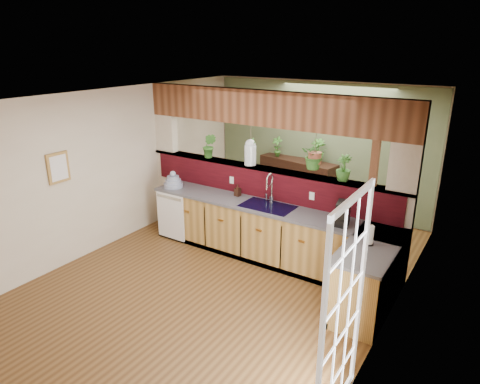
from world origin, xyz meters
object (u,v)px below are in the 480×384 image
Objects in this scene: faucet at (270,187)px; soap_dispenser at (238,190)px; glass_jar at (250,152)px; shelving_console at (297,185)px; coffee_maker at (343,214)px; paper_towel at (369,235)px; dish_stack at (173,182)px.

soap_dispenser is (-0.60, -0.01, -0.17)m from faucet.
soap_dispenser is 0.46× the size of glass_jar.
shelving_console is (-0.53, 2.12, -0.66)m from faucet.
coffee_maker is 0.20× the size of shelving_console.
paper_towel is (2.35, -0.61, 0.02)m from soap_dispenser.
dish_stack reaches higher than shelving_console.
dish_stack is 1.03× the size of coffee_maker.
shelving_console is at bearing 103.99° from faucet.
coffee_maker reaches higher than shelving_console.
dish_stack is 1.49m from glass_jar.
soap_dispenser is at bearing 165.37° from paper_towel.
faucet reaches higher than soap_dispenser.
dish_stack is 0.20× the size of shelving_console.
coffee_maker is (1.85, -0.20, 0.05)m from soap_dispenser.
coffee_maker is at bearing -6.20° from soap_dispenser.
glass_jar is at bearing 154.74° from coffee_maker.
coffee_maker is at bearing 0.51° from dish_stack.
dish_stack is at bearing -172.51° from faucet.
glass_jar reaches higher than shelving_console.
faucet is at bearing -66.49° from shelving_console.
dish_stack is 0.79× the size of glass_jar.
faucet is 1.47× the size of dish_stack.
paper_towel reaches higher than soap_dispenser.
glass_jar is 0.26× the size of shelving_console.
dish_stack reaches higher than soap_dispenser.
dish_stack is 1.21m from soap_dispenser.
glass_jar is (-0.50, 0.22, 0.44)m from faucet.
paper_towel is 0.16× the size of shelving_console.
soap_dispenser is 2.43m from paper_towel.
paper_towel is 2.47m from glass_jar.
faucet is 1.86m from paper_towel.
soap_dispenser is at bearing -82.41° from shelving_console.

